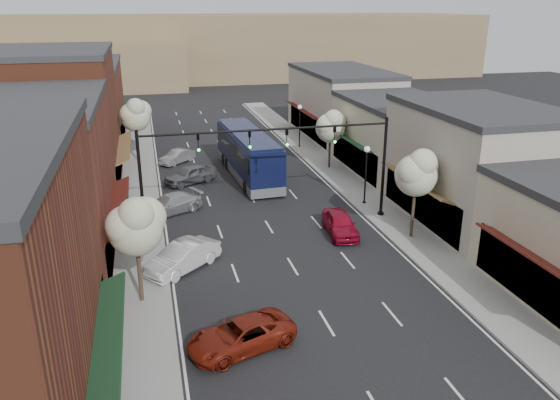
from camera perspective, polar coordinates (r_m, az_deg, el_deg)
ground at (r=29.39m, az=2.37°, el=-8.66°), size 160.00×160.00×0.00m
sidewalk_left at (r=45.45m, az=-14.56°, el=1.31°), size 2.80×73.00×0.15m
sidewalk_right at (r=48.11m, az=5.83°, el=2.87°), size 2.80×73.00×0.15m
curb_left at (r=45.44m, az=-12.80°, el=1.45°), size 0.25×73.00×0.17m
curb_right at (r=47.67m, az=4.24°, el=2.76°), size 0.25×73.00×0.17m
bldg_left_midnear at (r=32.86m, az=-25.34°, el=1.33°), size 10.14×14.10×9.40m
bldg_left_midfar at (r=46.09m, az=-22.46°, el=7.56°), size 10.14×14.10×10.90m
bldg_left_far at (r=61.93m, az=-20.41°, el=9.44°), size 10.14×18.10×8.40m
bldg_right_midnear at (r=38.65m, az=19.79°, el=3.48°), size 9.14×12.10×7.90m
bldg_right_midfar at (r=48.90m, az=12.05°, el=6.56°), size 9.14×12.10×6.40m
bldg_right_far at (r=61.43m, az=6.43°, el=9.99°), size 9.14×16.10×7.40m
hill_far at (r=115.27m, az=-10.66°, el=15.49°), size 120.00×30.00×12.00m
hill_near at (r=104.73m, az=-24.21°, el=12.64°), size 50.00×20.00×8.00m
signal_mast_right at (r=36.47m, az=7.46°, el=4.74°), size 8.22×0.46×7.00m
signal_mast_left at (r=34.12m, az=-10.47°, el=3.52°), size 8.22×0.46×7.00m
tree_right_near at (r=34.10m, az=14.19°, el=2.93°), size 2.85×2.65×5.95m
tree_right_far at (r=48.44m, az=5.36°, el=7.79°), size 2.85×2.65×5.43m
tree_left_near at (r=26.58m, az=-14.83°, el=-2.47°), size 2.85×2.65×5.69m
tree_left_far at (r=51.57m, az=-14.86°, el=8.65°), size 2.85×2.65×6.13m
lamp_post_near at (r=39.94m, az=8.99°, el=3.58°), size 0.44×0.44×4.44m
lamp_post_far at (r=55.99m, az=2.07°, el=8.46°), size 0.44×0.44×4.44m
coach_bus at (r=46.52m, az=-3.37°, el=4.85°), size 3.46×12.89×3.90m
red_hatchback at (r=35.18m, az=6.30°, el=-2.47°), size 2.12×4.46×1.47m
parked_car_a at (r=24.06m, az=-4.10°, el=-13.93°), size 5.16×3.54×1.31m
parked_car_b at (r=30.89m, az=-10.12°, el=-5.88°), size 4.60×4.27×1.54m
parked_car_c at (r=39.26m, az=-11.39°, el=-0.43°), size 5.04×3.77×1.36m
parked_car_d at (r=45.61m, az=-9.36°, el=2.65°), size 4.74×3.59×1.50m
parked_car_e at (r=51.76m, az=-10.70°, el=4.47°), size 3.61×3.56×1.24m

